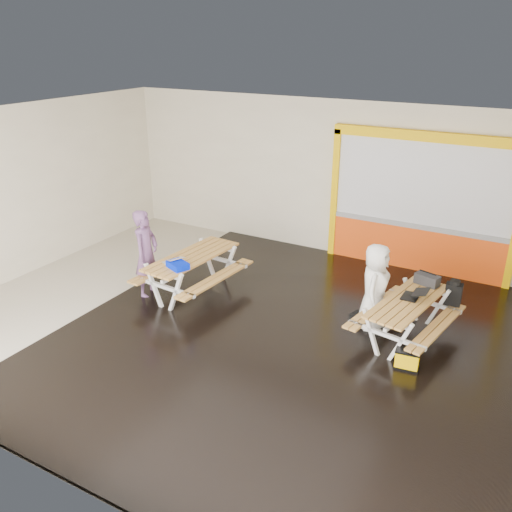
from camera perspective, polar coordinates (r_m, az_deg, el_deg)
The scene contains 14 objects.
room at distance 8.87m, azimuth -2.84°, elevation 2.51°, with size 10.02×8.02×3.52m.
deck at distance 9.10m, azimuth 4.16°, elevation -9.10°, with size 7.50×7.98×0.05m, color black.
kiosk at distance 11.70m, azimuth 16.96°, elevation 4.97°, with size 3.88×0.16×3.00m.
picnic_table_left at distance 10.46m, azimuth -6.75°, elevation -0.94°, with size 1.59×2.21×0.84m.
picnic_table_right at distance 9.20m, azimuth 15.69°, elevation -5.50°, with size 1.61×2.12×0.77m.
person_left at distance 10.49m, azimuth -11.54°, elevation 0.21°, with size 0.63×0.42×1.74m, color #66436D.
person_right at distance 9.33m, azimuth 12.47°, elevation -3.27°, with size 0.76×0.49×1.56m, color white.
laptop_left at distance 10.07m, azimuth -8.75°, elevation -0.51°, with size 0.45×0.43×0.15m.
laptop_right at distance 9.20m, azimuth 16.40°, elevation -3.96°, with size 0.41×0.36×0.17m.
blue_pouch at distance 9.85m, azimuth -8.28°, elevation -0.96°, with size 0.39×0.28×0.12m, color #0019CE.
toolbox at distance 9.72m, azimuth 17.67°, elevation -2.39°, with size 0.45×0.31×0.24m.
backpack at distance 9.76m, azimuth 20.19°, elevation -3.67°, with size 0.28×0.19×0.46m.
dark_case at distance 9.77m, azimuth 11.00°, elevation -6.48°, with size 0.34×0.25×0.13m, color black.
fluke_bag at distance 8.64m, azimuth 15.71°, elevation -10.49°, with size 0.39×0.28×0.31m.
Camera 1 is at (4.45, -7.05, 4.81)m, focal length 37.78 mm.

